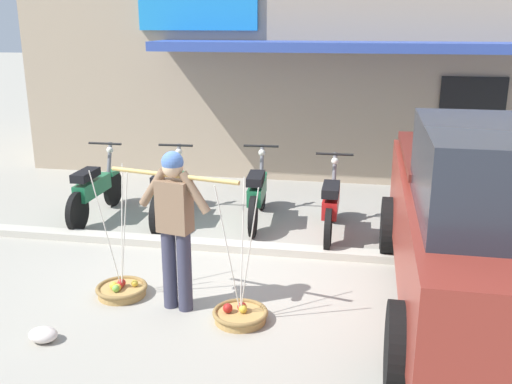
{
  "coord_description": "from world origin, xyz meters",
  "views": [
    {
      "loc": [
        1.51,
        -6.22,
        2.92
      ],
      "look_at": [
        0.25,
        0.6,
        0.85
      ],
      "focal_mm": 40.37,
      "sensor_mm": 36.0,
      "label": 1
    }
  ],
  "objects_px": {
    "fruit_basket_left_side": "(122,289)",
    "motorcycle_second_in_row": "(169,192)",
    "motorcycle_nearest_shop": "(95,190)",
    "parked_truck": "(502,225)",
    "fruit_vendor": "(175,221)",
    "motorcycle_end_of_row": "(331,205)",
    "motorcycle_third_in_row": "(258,193)",
    "plastic_litter_bag": "(43,335)",
    "fruit_basket_right_side": "(240,314)"
  },
  "relations": [
    {
      "from": "fruit_basket_left_side",
      "to": "motorcycle_second_in_row",
      "type": "height_order",
      "value": "fruit_basket_left_side"
    },
    {
      "from": "motorcycle_nearest_shop",
      "to": "parked_truck",
      "type": "relative_size",
      "value": 0.38
    },
    {
      "from": "parked_truck",
      "to": "fruit_vendor",
      "type": "bearing_deg",
      "value": -174.7
    },
    {
      "from": "fruit_basket_left_side",
      "to": "fruit_vendor",
      "type": "bearing_deg",
      "value": -12.48
    },
    {
      "from": "motorcycle_end_of_row",
      "to": "parked_truck",
      "type": "relative_size",
      "value": 0.38
    },
    {
      "from": "parked_truck",
      "to": "fruit_basket_left_side",
      "type": "bearing_deg",
      "value": -177.94
    },
    {
      "from": "fruit_basket_left_side",
      "to": "motorcycle_nearest_shop",
      "type": "relative_size",
      "value": 0.8
    },
    {
      "from": "motorcycle_third_in_row",
      "to": "motorcycle_end_of_row",
      "type": "height_order",
      "value": "same"
    },
    {
      "from": "fruit_basket_left_side",
      "to": "plastic_litter_bag",
      "type": "relative_size",
      "value": 5.18
    },
    {
      "from": "plastic_litter_bag",
      "to": "parked_truck",
      "type": "bearing_deg",
      "value": 15.43
    },
    {
      "from": "motorcycle_end_of_row",
      "to": "motorcycle_third_in_row",
      "type": "bearing_deg",
      "value": 161.88
    },
    {
      "from": "fruit_basket_left_side",
      "to": "motorcycle_third_in_row",
      "type": "bearing_deg",
      "value": 68.46
    },
    {
      "from": "motorcycle_nearest_shop",
      "to": "motorcycle_end_of_row",
      "type": "height_order",
      "value": "same"
    },
    {
      "from": "fruit_vendor",
      "to": "plastic_litter_bag",
      "type": "xyz_separation_m",
      "value": [
        -1.05,
        -0.88,
        -0.91
      ]
    },
    {
      "from": "motorcycle_second_in_row",
      "to": "parked_truck",
      "type": "height_order",
      "value": "parked_truck"
    },
    {
      "from": "plastic_litter_bag",
      "to": "motorcycle_end_of_row",
      "type": "bearing_deg",
      "value": 52.95
    },
    {
      "from": "motorcycle_end_of_row",
      "to": "fruit_vendor",
      "type": "bearing_deg",
      "value": -120.73
    },
    {
      "from": "fruit_vendor",
      "to": "parked_truck",
      "type": "xyz_separation_m",
      "value": [
        3.19,
        0.3,
        0.06
      ]
    },
    {
      "from": "fruit_basket_right_side",
      "to": "plastic_litter_bag",
      "type": "xyz_separation_m",
      "value": [
        -1.75,
        -0.72,
        -0.01
      ]
    },
    {
      "from": "fruit_basket_left_side",
      "to": "motorcycle_third_in_row",
      "type": "height_order",
      "value": "fruit_basket_left_side"
    },
    {
      "from": "fruit_basket_right_side",
      "to": "motorcycle_third_in_row",
      "type": "distance_m",
      "value": 3.01
    },
    {
      "from": "motorcycle_nearest_shop",
      "to": "motorcycle_third_in_row",
      "type": "height_order",
      "value": "same"
    },
    {
      "from": "parked_truck",
      "to": "motorcycle_third_in_row",
      "type": "bearing_deg",
      "value": 138.57
    },
    {
      "from": "fruit_vendor",
      "to": "parked_truck",
      "type": "height_order",
      "value": "parked_truck"
    },
    {
      "from": "motorcycle_third_in_row",
      "to": "motorcycle_end_of_row",
      "type": "distance_m",
      "value": 1.17
    },
    {
      "from": "fruit_vendor",
      "to": "parked_truck",
      "type": "distance_m",
      "value": 3.2
    },
    {
      "from": "motorcycle_nearest_shop",
      "to": "parked_truck",
      "type": "height_order",
      "value": "parked_truck"
    },
    {
      "from": "fruit_basket_right_side",
      "to": "motorcycle_third_in_row",
      "type": "relative_size",
      "value": 0.8
    },
    {
      "from": "fruit_basket_left_side",
      "to": "motorcycle_second_in_row",
      "type": "xyz_separation_m",
      "value": [
        -0.27,
        2.47,
        0.37
      ]
    },
    {
      "from": "plastic_litter_bag",
      "to": "motorcycle_nearest_shop",
      "type": "bearing_deg",
      "value": 107.48
    },
    {
      "from": "fruit_basket_left_side",
      "to": "parked_truck",
      "type": "relative_size",
      "value": 0.31
    },
    {
      "from": "motorcycle_nearest_shop",
      "to": "motorcycle_second_in_row",
      "type": "xyz_separation_m",
      "value": [
        1.15,
        0.08,
        0.0
      ]
    },
    {
      "from": "fruit_vendor",
      "to": "motorcycle_end_of_row",
      "type": "height_order",
      "value": "fruit_vendor"
    },
    {
      "from": "fruit_vendor",
      "to": "motorcycle_nearest_shop",
      "type": "distance_m",
      "value": 3.36
    },
    {
      "from": "parked_truck",
      "to": "motorcycle_end_of_row",
      "type": "bearing_deg",
      "value": 128.94
    },
    {
      "from": "fruit_basket_left_side",
      "to": "motorcycle_third_in_row",
      "type": "distance_m",
      "value": 2.88
    },
    {
      "from": "motorcycle_nearest_shop",
      "to": "parked_truck",
      "type": "bearing_deg",
      "value": -22.95
    },
    {
      "from": "motorcycle_end_of_row",
      "to": "fruit_basket_right_side",
      "type": "bearing_deg",
      "value": -106.14
    },
    {
      "from": "fruit_basket_left_side",
      "to": "motorcycle_nearest_shop",
      "type": "distance_m",
      "value": 2.81
    },
    {
      "from": "fruit_basket_right_side",
      "to": "motorcycle_nearest_shop",
      "type": "height_order",
      "value": "fruit_basket_right_side"
    },
    {
      "from": "motorcycle_third_in_row",
      "to": "parked_truck",
      "type": "xyz_separation_m",
      "value": [
        2.85,
        -2.51,
        0.58
      ]
    },
    {
      "from": "fruit_basket_right_side",
      "to": "motorcycle_second_in_row",
      "type": "distance_m",
      "value": 3.27
    },
    {
      "from": "parked_truck",
      "to": "motorcycle_nearest_shop",
      "type": "bearing_deg",
      "value": 157.05
    },
    {
      "from": "motorcycle_second_in_row",
      "to": "parked_truck",
      "type": "xyz_separation_m",
      "value": [
        4.17,
        -2.33,
        0.58
      ]
    },
    {
      "from": "fruit_basket_right_side",
      "to": "plastic_litter_bag",
      "type": "relative_size",
      "value": 5.18
    },
    {
      "from": "motorcycle_end_of_row",
      "to": "plastic_litter_bag",
      "type": "xyz_separation_m",
      "value": [
        -2.51,
        -3.32,
        -0.38
      ]
    },
    {
      "from": "motorcycle_second_in_row",
      "to": "plastic_litter_bag",
      "type": "relative_size",
      "value": 6.51
    },
    {
      "from": "fruit_basket_right_side",
      "to": "motorcycle_second_in_row",
      "type": "bearing_deg",
      "value": 121.08
    },
    {
      "from": "parked_truck",
      "to": "plastic_litter_bag",
      "type": "distance_m",
      "value": 4.51
    },
    {
      "from": "fruit_basket_left_side",
      "to": "motorcycle_end_of_row",
      "type": "height_order",
      "value": "fruit_basket_left_side"
    }
  ]
}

